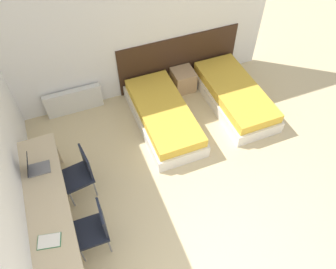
{
  "coord_description": "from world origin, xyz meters",
  "views": [
    {
      "loc": [
        -1.24,
        -0.99,
        4.57
      ],
      "look_at": [
        0.0,
        2.15,
        0.55
      ],
      "focal_mm": 35.0,
      "sensor_mm": 36.0,
      "label": 1
    }
  ],
  "objects_px": {
    "chair_near_notebook": "(95,228)",
    "laptop": "(35,167)",
    "bed_near_door": "(234,96)",
    "chair_near_laptop": "(80,172)",
    "bed_near_window": "(163,116)",
    "nightstand": "(183,80)"
  },
  "relations": [
    {
      "from": "chair_near_notebook",
      "to": "laptop",
      "type": "height_order",
      "value": "laptop"
    },
    {
      "from": "chair_near_laptop",
      "to": "bed_near_door",
      "type": "bearing_deg",
      "value": 7.48
    },
    {
      "from": "chair_near_laptop",
      "to": "laptop",
      "type": "distance_m",
      "value": 0.63
    },
    {
      "from": "bed_near_door",
      "to": "chair_near_laptop",
      "type": "bearing_deg",
      "value": -164.57
    },
    {
      "from": "bed_near_window",
      "to": "chair_near_laptop",
      "type": "distance_m",
      "value": 1.89
    },
    {
      "from": "bed_near_window",
      "to": "chair_near_notebook",
      "type": "relative_size",
      "value": 2.26
    },
    {
      "from": "chair_near_laptop",
      "to": "laptop",
      "type": "xyz_separation_m",
      "value": [
        -0.55,
        0.09,
        0.31
      ]
    },
    {
      "from": "bed_near_door",
      "to": "chair_near_notebook",
      "type": "xyz_separation_m",
      "value": [
        -3.13,
        -1.79,
        0.28
      ]
    },
    {
      "from": "chair_near_laptop",
      "to": "laptop",
      "type": "height_order",
      "value": "laptop"
    },
    {
      "from": "nightstand",
      "to": "laptop",
      "type": "bearing_deg",
      "value": -151.96
    },
    {
      "from": "bed_near_window",
      "to": "nightstand",
      "type": "height_order",
      "value": "bed_near_window"
    },
    {
      "from": "bed_near_door",
      "to": "nightstand",
      "type": "relative_size",
      "value": 4.61
    },
    {
      "from": "chair_near_notebook",
      "to": "bed_near_door",
      "type": "bearing_deg",
      "value": 31.17
    },
    {
      "from": "bed_near_door",
      "to": "bed_near_window",
      "type": "bearing_deg",
      "value": 180.0
    },
    {
      "from": "laptop",
      "to": "chair_near_notebook",
      "type": "bearing_deg",
      "value": -58.6
    },
    {
      "from": "bed_near_door",
      "to": "laptop",
      "type": "bearing_deg",
      "value": -168.05
    },
    {
      "from": "bed_near_window",
      "to": "chair_near_laptop",
      "type": "height_order",
      "value": "chair_near_laptop"
    },
    {
      "from": "bed_near_window",
      "to": "laptop",
      "type": "xyz_separation_m",
      "value": [
        -2.2,
        -0.78,
        0.6
      ]
    },
    {
      "from": "bed_near_door",
      "to": "laptop",
      "type": "distance_m",
      "value": 3.8
    },
    {
      "from": "bed_near_door",
      "to": "chair_near_laptop",
      "type": "relative_size",
      "value": 2.26
    },
    {
      "from": "chair_near_notebook",
      "to": "laptop",
      "type": "relative_size",
      "value": 2.77
    },
    {
      "from": "bed_near_door",
      "to": "laptop",
      "type": "xyz_separation_m",
      "value": [
        -3.67,
        -0.78,
        0.6
      ]
    }
  ]
}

